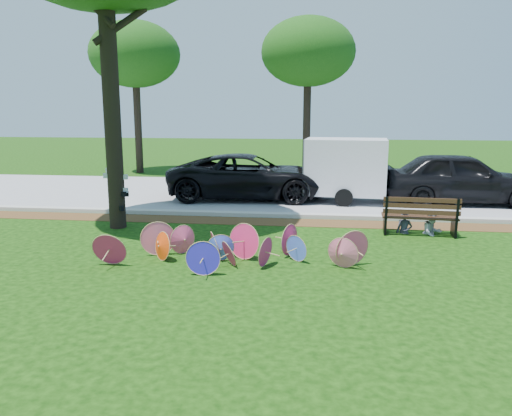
{
  "coord_description": "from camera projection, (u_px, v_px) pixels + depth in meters",
  "views": [
    {
      "loc": [
        1.89,
        -9.39,
        3.18
      ],
      "look_at": [
        0.5,
        2.0,
        0.9
      ],
      "focal_mm": 35.0,
      "sensor_mm": 36.0,
      "label": 1
    }
  ],
  "objects": [
    {
      "name": "dark_pickup",
      "position": [
        460.0,
        178.0,
        16.92
      ],
      "size": [
        5.17,
        2.08,
        1.76
      ],
      "primitive_type": "imported",
      "rotation": [
        0.0,
        0.0,
        1.57
      ],
      "color": "black",
      "rests_on": "ground"
    },
    {
      "name": "ground",
      "position": [
        219.0,
        271.0,
        9.99
      ],
      "size": [
        90.0,
        90.0,
        0.0
      ],
      "primitive_type": "plane",
      "color": "black",
      "rests_on": "ground"
    },
    {
      "name": "parasol_pile",
      "position": [
        233.0,
        246.0,
        10.51
      ],
      "size": [
        5.68,
        1.93,
        0.8
      ],
      "color": "#516FFF",
      "rests_on": "ground"
    },
    {
      "name": "black_van",
      "position": [
        249.0,
        177.0,
        17.87
      ],
      "size": [
        5.89,
        2.97,
        1.6
      ],
      "primitive_type": "imported",
      "rotation": [
        0.0,
        0.0,
        1.63
      ],
      "color": "black",
      "rests_on": "ground"
    },
    {
      "name": "cargo_trailer",
      "position": [
        346.0,
        166.0,
        17.12
      ],
      "size": [
        2.83,
        1.93,
        2.49
      ],
      "primitive_type": "cube",
      "rotation": [
        0.0,
        0.0,
        -0.09
      ],
      "color": "silver",
      "rests_on": "ground"
    },
    {
      "name": "person_left",
      "position": [
        405.0,
        212.0,
        12.89
      ],
      "size": [
        0.46,
        0.36,
        1.11
      ],
      "primitive_type": "imported",
      "rotation": [
        0.0,
        0.0,
        -0.28
      ],
      "color": "#3A3C4F",
      "rests_on": "ground"
    },
    {
      "name": "park_bench",
      "position": [
        419.0,
        215.0,
        12.81
      ],
      "size": [
        1.96,
        0.87,
        1.0
      ],
      "primitive_type": null,
      "rotation": [
        0.0,
        0.0,
        -0.07
      ],
      "color": "black",
      "rests_on": "ground"
    },
    {
      "name": "mulch_strip",
      "position": [
        249.0,
        221.0,
        14.37
      ],
      "size": [
        90.0,
        1.0,
        0.01
      ],
      "primitive_type": "cube",
      "color": "#472D16",
      "rests_on": "ground"
    },
    {
      "name": "curb",
      "position": [
        252.0,
        214.0,
        15.04
      ],
      "size": [
        90.0,
        0.3,
        0.12
      ],
      "primitive_type": "cube",
      "color": "#B7B5AD",
      "rests_on": "ground"
    },
    {
      "name": "person_right",
      "position": [
        433.0,
        211.0,
        12.8
      ],
      "size": [
        0.72,
        0.66,
        1.21
      ],
      "primitive_type": "imported",
      "rotation": [
        0.0,
        0.0,
        0.43
      ],
      "color": "silver",
      "rests_on": "ground"
    },
    {
      "name": "street",
      "position": [
        266.0,
        193.0,
        19.09
      ],
      "size": [
        90.0,
        8.0,
        0.01
      ],
      "primitive_type": "cube",
      "color": "gray",
      "rests_on": "ground"
    },
    {
      "name": "bg_trees",
      "position": [
        337.0,
        52.0,
        22.98
      ],
      "size": [
        25.21,
        4.67,
        7.4
      ],
      "color": "black",
      "rests_on": "ground"
    }
  ]
}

